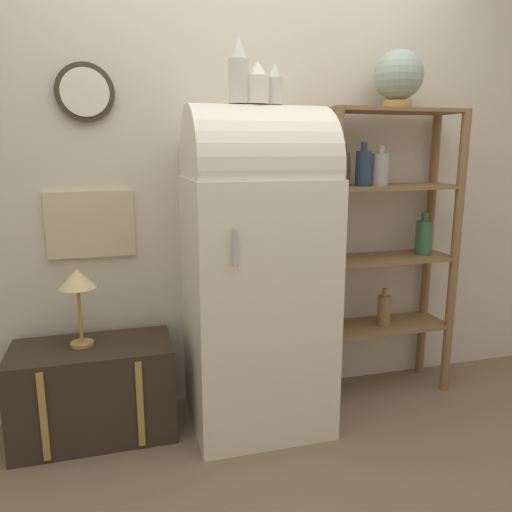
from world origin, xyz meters
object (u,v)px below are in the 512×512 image
Objects in this scene: desk_lamp at (78,284)px; vase_right at (275,85)px; suitcase_trunk at (95,391)px; globe at (399,77)px; refrigerator at (256,265)px; vase_left at (239,72)px; vase_center at (258,84)px.

vase_right is at bearing -6.17° from desk_lamp.
suitcase_trunk is 1.70m from vase_right.
suitcase_trunk is 2.58× the size of globe.
globe is 0.78× the size of desk_lamp.
desk_lamp reaches higher than suitcase_trunk.
refrigerator is 1.23m from globe.
vase_left is (0.72, -0.08, 1.50)m from suitcase_trunk.
vase_right is at bearing -170.11° from globe.
desk_lamp is (-1.65, -0.02, -0.99)m from globe.
suitcase_trunk is 2.57× the size of vase_left.
globe is at bearing 9.25° from vase_center.
desk_lamp is (-0.93, 0.10, -0.91)m from vase_right.
vase_right is (0.17, 0.00, -0.05)m from vase_left.
vase_left is at bearing -171.80° from globe.
vase_right is 0.49× the size of desk_lamp.
vase_left is (-0.89, -0.13, -0.03)m from globe.
refrigerator is 0.90m from vase_left.
vase_left is at bearing -172.72° from refrigerator.
globe is at bearing 1.65° from suitcase_trunk.
refrigerator reaches higher than desk_lamp.
vase_right is at bearing 3.64° from vase_center.
vase_right is at bearing 1.04° from vase_left.
refrigerator is 1.01m from suitcase_trunk.
globe reaches higher than vase_left.
suitcase_trunk is 2.02× the size of desk_lamp.
globe reaches higher than suitcase_trunk.
globe reaches higher than vase_right.
refrigerator is 4.24× the size of desk_lamp.
vase_center is (0.00, -0.01, 0.85)m from refrigerator.
suitcase_trunk is (-0.81, 0.07, -0.60)m from refrigerator.
vase_left is 0.10m from vase_center.
globe is at bearing 0.83° from desk_lamp.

